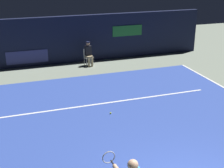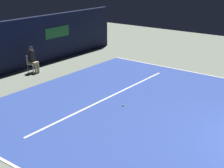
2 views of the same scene
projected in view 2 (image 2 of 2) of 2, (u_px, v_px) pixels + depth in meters
name	position (u px, v px, depth m)	size (l,w,h in m)	color
ground_plane	(147.00, 109.00, 12.40)	(31.46, 31.46, 0.00)	gray
court_surface	(147.00, 109.00, 12.40)	(10.89, 10.83, 0.01)	#2D479E
line_sideline_left	(204.00, 74.00, 16.45)	(0.10, 10.83, 0.01)	white
line_service	(108.00, 98.00, 13.47)	(8.50, 0.10, 0.01)	white
back_wall	(11.00, 47.00, 16.55)	(15.32, 0.33, 2.60)	#141933
line_judge_on_chair	(33.00, 59.00, 16.57)	(0.48, 0.56, 1.32)	white
tennis_ball	(123.00, 105.00, 12.65)	(0.07, 0.07, 0.07)	#CCE033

